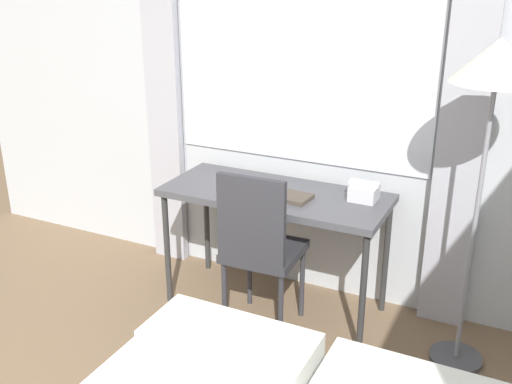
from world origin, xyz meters
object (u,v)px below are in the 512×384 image
(standing_lamp, at_px, (495,85))
(desk, at_px, (276,202))
(desk_chair, at_px, (259,243))
(telephone, at_px, (364,192))
(book, at_px, (289,196))

(standing_lamp, bearing_deg, desk, 175.76)
(desk, distance_m, desk_chair, 0.32)
(standing_lamp, relative_size, telephone, 9.94)
(telephone, bearing_deg, desk_chair, -139.53)
(telephone, height_order, book, telephone)
(telephone, relative_size, book, 0.64)
(standing_lamp, relative_size, book, 6.41)
(desk_chair, bearing_deg, standing_lamp, 8.80)
(desk, height_order, telephone, telephone)
(book, bearing_deg, telephone, 22.99)
(desk_chair, height_order, book, desk_chair)
(desk_chair, distance_m, standing_lamp, 1.42)
(desk_chair, xyz_separation_m, standing_lamp, (1.07, 0.20, 0.92))
(desk, height_order, desk_chair, desk_chair)
(book, bearing_deg, standing_lamp, -1.35)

